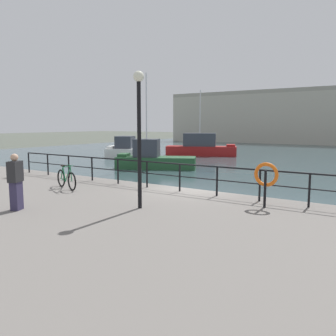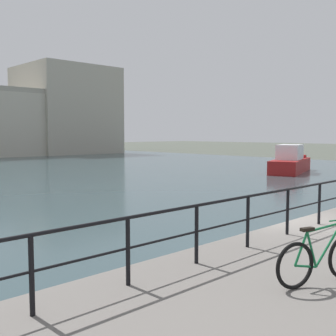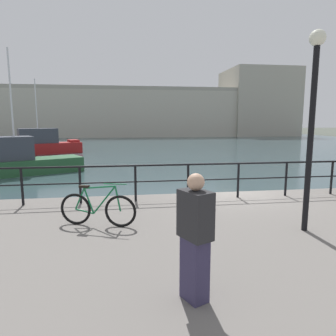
{
  "view_description": "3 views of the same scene",
  "coord_description": "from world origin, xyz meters",
  "views": [
    {
      "loc": [
        6.71,
        -11.9,
        3.58
      ],
      "look_at": [
        -3.35,
        3.38,
        1.25
      ],
      "focal_mm": 37.1,
      "sensor_mm": 36.0,
      "label": 1
    },
    {
      "loc": [
        -10.21,
        -5.68,
        3.35
      ],
      "look_at": [
        -1.14,
        3.77,
        2.26
      ],
      "focal_mm": 44.59,
      "sensor_mm": 36.0,
      "label": 2
    },
    {
      "loc": [
        -3.55,
        -9.6,
        3.36
      ],
      "look_at": [
        -1.56,
        3.99,
        1.24
      ],
      "focal_mm": 33.13,
      "sensor_mm": 36.0,
      "label": 3
    }
  ],
  "objects": [
    {
      "name": "ground_plane",
      "position": [
        0.0,
        0.0,
        0.0
      ],
      "size": [
        240.0,
        240.0,
        0.0
      ],
      "primitive_type": "plane",
      "color": "#4C5147"
    },
    {
      "name": "water_basin",
      "position": [
        0.0,
        30.2,
        0.01
      ],
      "size": [
        80.0,
        60.0,
        0.01
      ],
      "primitive_type": "cube",
      "color": "#33474C",
      "rests_on": "ground_plane"
    },
    {
      "name": "quay_promenade",
      "position": [
        0.0,
        -6.5,
        0.51
      ],
      "size": [
        56.0,
        13.0,
        1.02
      ],
      "primitive_type": "cube",
      "color": "slate",
      "rests_on": "ground_plane"
    },
    {
      "name": "moored_blue_motorboat",
      "position": [
        -11.74,
        22.95,
        0.98
      ],
      "size": [
        8.02,
        5.05,
        7.33
      ],
      "rotation": [
        0.0,
        0.0,
        0.41
      ],
      "color": "maroon",
      "rests_on": "water_basin"
    },
    {
      "name": "moored_green_narrowboat",
      "position": [
        -9.65,
        10.76,
        0.81
      ],
      "size": [
        6.63,
        4.71,
        7.57
      ],
      "rotation": [
        0.0,
        0.0,
        3.6
      ],
      "color": "#23512D",
      "rests_on": "water_basin"
    },
    {
      "name": "moored_harbor_tender",
      "position": [
        -17.21,
        17.15,
        0.77
      ],
      "size": [
        6.21,
        4.99,
        2.27
      ],
      "rotation": [
        0.0,
        0.0,
        3.58
      ],
      "color": "white",
      "rests_on": "water_basin"
    },
    {
      "name": "quay_railing",
      "position": [
        -0.09,
        -0.75,
        1.75
      ],
      "size": [
        18.76,
        0.07,
        1.08
      ],
      "color": "black",
      "rests_on": "quay_promenade"
    },
    {
      "name": "parked_bicycle",
      "position": [
        -4.13,
        -2.77,
        1.41
      ],
      "size": [
        1.7,
        0.59,
        0.98
      ],
      "rotation": [
        0.0,
        0.0,
        -0.31
      ],
      "color": "black",
      "rests_on": "quay_promenade"
    },
    {
      "name": "mooring_bollard",
      "position": [
        -8.61,
        -2.26,
        1.24
      ],
      "size": [
        0.32,
        0.32,
        0.44
      ],
      "primitive_type": "cylinder",
      "color": "black",
      "rests_on": "quay_promenade"
    },
    {
      "name": "life_ring_stand",
      "position": [
        3.45,
        -1.49,
        2.0
      ],
      "size": [
        0.75,
        0.16,
        1.4
      ],
      "color": "black",
      "rests_on": "quay_promenade"
    },
    {
      "name": "quay_lamp_post",
      "position": [
        0.28,
        -3.7,
        3.69
      ],
      "size": [
        0.32,
        0.32,
        4.1
      ],
      "color": "black",
      "rests_on": "quay_promenade"
    },
    {
      "name": "standing_person",
      "position": [
        -2.66,
        -5.9,
        1.88
      ],
      "size": [
        0.44,
        0.52,
        1.69
      ],
      "rotation": [
        0.0,
        0.0,
        0.44
      ],
      "color": "#332D4C",
      "rests_on": "quay_promenade"
    }
  ]
}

